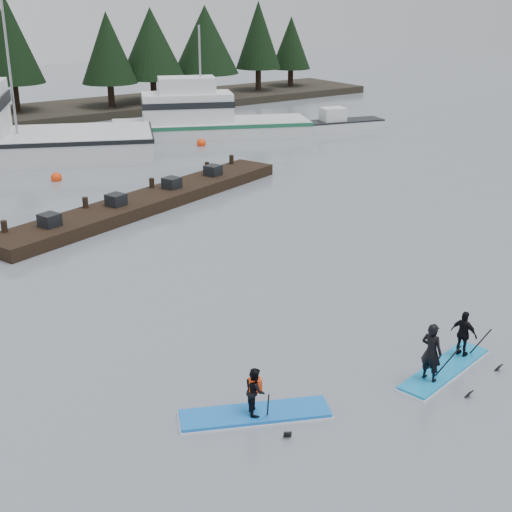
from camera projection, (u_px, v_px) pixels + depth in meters
ground at (386, 359)px, 19.02m from camera, size 160.00×160.00×0.00m
fishing_boat_medium at (206, 128)px, 47.28m from camera, size 13.26×8.75×7.90m
skiff at (343, 125)px, 49.54m from camera, size 5.80×2.98×0.65m
floating_dock at (150, 201)px, 32.12m from camera, size 16.09×7.17×0.54m
buoy_b at (57, 181)px, 36.55m from camera, size 0.56×0.56×0.56m
buoy_c at (201, 146)px, 44.58m from camera, size 0.57×0.57×0.57m
paddleboard_solo at (255, 404)px, 16.35m from camera, size 3.51×2.23×1.76m
paddleboard_duo at (446, 352)px, 18.23m from camera, size 3.42×1.52×2.11m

